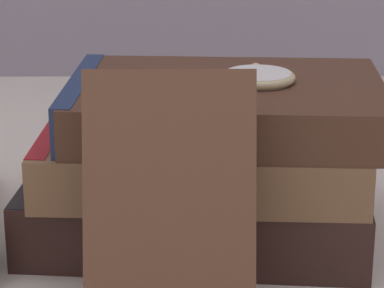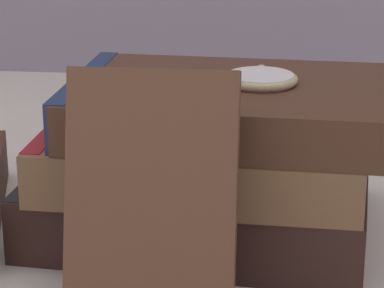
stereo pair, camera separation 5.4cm
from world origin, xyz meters
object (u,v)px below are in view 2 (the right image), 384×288
book_flat_top (216,106)px  reading_glasses (157,139)px  book_flat_bottom (194,196)px  pocket_watch (260,79)px  book_flat_middle (197,148)px  book_leaning_front (152,207)px

book_flat_top → reading_glasses: (-0.06, 0.19, -0.08)m
book_flat_bottom → pocket_watch: (0.04, -0.02, 0.08)m
book_flat_top → pocket_watch: size_ratio=4.04×
book_flat_top → pocket_watch: 0.03m
book_flat_middle → reading_glasses: (-0.05, 0.17, -0.05)m
book_flat_middle → book_flat_top: 0.03m
book_flat_top → reading_glasses: book_flat_top is taller
book_leaning_front → book_flat_top: bearing=75.7°
book_flat_top → book_leaning_front: (-0.03, -0.10, -0.03)m
book_flat_bottom → reading_glasses: book_flat_bottom is taller
book_flat_bottom → book_flat_top: bearing=-44.6°
book_flat_top → pocket_watch: (0.03, 0.00, 0.02)m
book_leaning_front → pocket_watch: (0.05, 0.10, 0.04)m
book_flat_middle → book_leaning_front: (-0.01, -0.11, 0.01)m
reading_glasses → book_leaning_front: bearing=-79.6°
book_leaning_front → pocket_watch: book_leaning_front is taller
book_flat_bottom → pocket_watch: size_ratio=4.64×
book_flat_middle → pocket_watch: size_ratio=4.18×
book_flat_bottom → book_flat_middle: (0.00, -0.01, 0.04)m
book_flat_middle → book_leaning_front: 0.11m
book_flat_middle → book_leaning_front: book_leaning_front is taller
book_flat_middle → reading_glasses: book_flat_middle is taller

